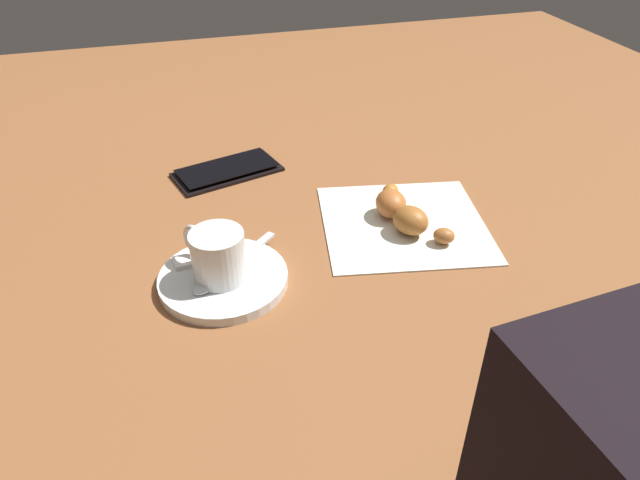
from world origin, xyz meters
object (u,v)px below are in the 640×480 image
object	(u,v)px
teaspoon	(223,272)
sugar_packet	(205,257)
espresso_cup	(217,255)
croissant	(403,212)
cell_phone	(227,170)
saucer	(223,279)
napkin	(404,223)

from	to	relation	value
teaspoon	sugar_packet	distance (m)	0.04
espresso_cup	croissant	bearing A→B (deg)	-167.36
espresso_cup	sugar_packet	bearing A→B (deg)	-70.44
cell_phone	sugar_packet	bearing A→B (deg)	74.97
croissant	saucer	bearing A→B (deg)	12.65
espresso_cup	napkin	world-z (taller)	espresso_cup
croissant	cell_phone	size ratio (longest dim) A/B	0.89
espresso_cup	croissant	world-z (taller)	espresso_cup
espresso_cup	cell_phone	bearing A→B (deg)	-100.40
teaspoon	croissant	xyz separation A→B (m)	(-0.23, -0.05, 0.01)
saucer	croissant	world-z (taller)	croissant
espresso_cup	cell_phone	world-z (taller)	espresso_cup
teaspoon	napkin	size ratio (longest dim) A/B	0.55
espresso_cup	sugar_packet	world-z (taller)	espresso_cup
saucer	sugar_packet	world-z (taller)	sugar_packet
teaspoon	cell_phone	bearing A→B (deg)	-99.63
sugar_packet	cell_phone	distance (m)	0.22
cell_phone	espresso_cup	bearing A→B (deg)	79.60
sugar_packet	cell_phone	xyz separation A→B (m)	(-0.06, -0.21, -0.01)
sugar_packet	teaspoon	bearing A→B (deg)	110.37
saucer	cell_phone	world-z (taller)	saucer
saucer	napkin	bearing A→B (deg)	-167.29
sugar_packet	croissant	size ratio (longest dim) A/B	0.47
cell_phone	teaspoon	bearing A→B (deg)	80.37
teaspoon	napkin	bearing A→B (deg)	-167.49
espresso_cup	napkin	xyz separation A→B (m)	(-0.24, -0.05, -0.04)
napkin	espresso_cup	bearing A→B (deg)	12.71
napkin	croissant	bearing A→B (deg)	16.75
espresso_cup	teaspoon	size ratio (longest dim) A/B	0.72
saucer	cell_phone	xyz separation A→B (m)	(-0.04, -0.24, -0.00)
espresso_cup	sugar_packet	distance (m)	0.04
saucer	teaspoon	xyz separation A→B (m)	(-0.00, -0.00, 0.01)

